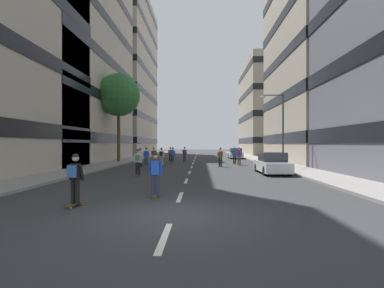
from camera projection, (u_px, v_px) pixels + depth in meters
name	position (u px, v px, depth m)	size (l,w,h in m)	color
ground_plane	(194.00, 161.00, 35.40)	(161.29, 161.29, 0.00)	#333335
sidewalk_left	(131.00, 159.00, 39.01)	(2.97, 73.93, 0.14)	gray
sidewalk_right	(259.00, 159.00, 38.51)	(2.97, 73.93, 0.14)	gray
lane_markings	(194.00, 161.00, 36.52)	(0.16, 62.20, 0.01)	silver
building_left_mid	(41.00, 45.00, 34.74)	(16.60, 23.72, 27.93)	#BCB29E
building_left_far	(110.00, 76.00, 61.24)	(16.60, 23.30, 32.95)	#BCB29E
building_right_mid	(351.00, 43.00, 33.66)	(16.60, 17.26, 27.62)	#B2A893
building_right_far	(285.00, 108.00, 60.15)	(16.60, 19.02, 18.94)	#B2A893
parked_car_near	(272.00, 164.00, 20.60)	(1.82, 4.40, 1.52)	silver
parked_car_mid	(235.00, 154.00, 42.15)	(1.82, 4.40, 1.52)	silver
street_tree_near	(119.00, 95.00, 33.16)	(4.86, 4.86, 10.05)	#4C3823
streetlamp_right	(279.00, 122.00, 26.20)	(2.13, 0.30, 6.50)	#3F3F44
skater_0	(146.00, 156.00, 28.04)	(0.54, 0.91, 1.78)	brown
skater_1	(185.00, 153.00, 34.90)	(0.56, 0.92, 1.78)	brown
skater_2	(155.00, 172.00, 11.46)	(0.54, 0.91, 1.78)	brown
skater_3	(239.00, 155.00, 28.96)	(0.55, 0.91, 1.78)	brown
skater_4	(140.00, 157.00, 25.39)	(0.54, 0.91, 1.78)	brown
skater_5	(75.00, 176.00, 9.74)	(0.57, 0.92, 1.78)	brown
skater_6	(154.00, 155.00, 29.79)	(0.55, 0.91, 1.78)	brown
skater_7	(171.00, 153.00, 34.11)	(0.55, 0.92, 1.78)	brown
skater_8	(161.00, 156.00, 27.61)	(0.53, 0.90, 1.78)	brown
skater_9	(138.00, 161.00, 19.18)	(0.54, 0.91, 1.78)	brown
skater_10	(220.00, 156.00, 26.93)	(0.57, 0.92, 1.78)	brown
skater_11	(235.00, 155.00, 30.72)	(0.56, 0.92, 1.78)	brown
skater_12	(173.00, 154.00, 31.29)	(0.55, 0.91, 1.78)	brown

